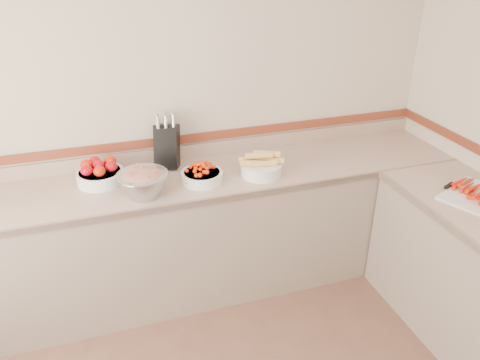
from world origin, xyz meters
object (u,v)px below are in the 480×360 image
object	(u,v)px
corn_bowl	(261,166)
rhubarb_bowl	(143,182)
knife_block	(167,145)
cherry_tomato_bowl	(202,175)
tomato_bowl	(100,173)
cutting_board	(477,194)

from	to	relation	value
corn_bowl	rhubarb_bowl	bearing A→B (deg)	-176.65
knife_block	cherry_tomato_bowl	distance (m)	0.37
tomato_bowl	cherry_tomato_bowl	distance (m)	0.66
corn_bowl	cherry_tomato_bowl	bearing A→B (deg)	176.48
tomato_bowl	corn_bowl	bearing A→B (deg)	-12.21
rhubarb_bowl	cutting_board	distance (m)	2.05
cutting_board	knife_block	bearing A→B (deg)	149.10
tomato_bowl	rhubarb_bowl	distance (m)	0.37
corn_bowl	cutting_board	xyz separation A→B (m)	(1.16, -0.70, -0.04)
cherry_tomato_bowl	cutting_board	size ratio (longest dim) A/B	0.51
cherry_tomato_bowl	rhubarb_bowl	world-z (taller)	rhubarb_bowl
cherry_tomato_bowl	corn_bowl	size ratio (longest dim) A/B	0.89
tomato_bowl	cutting_board	size ratio (longest dim) A/B	0.57
knife_block	corn_bowl	size ratio (longest dim) A/B	1.27
knife_block	tomato_bowl	bearing A→B (deg)	-166.73
corn_bowl	tomato_bowl	bearing A→B (deg)	167.79
cherry_tomato_bowl	rhubarb_bowl	bearing A→B (deg)	-169.61
tomato_bowl	cherry_tomato_bowl	world-z (taller)	tomato_bowl
knife_block	tomato_bowl	distance (m)	0.49
knife_block	rhubarb_bowl	bearing A→B (deg)	-120.12
corn_bowl	cutting_board	size ratio (longest dim) A/B	0.57
rhubarb_bowl	cherry_tomato_bowl	bearing A→B (deg)	10.39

